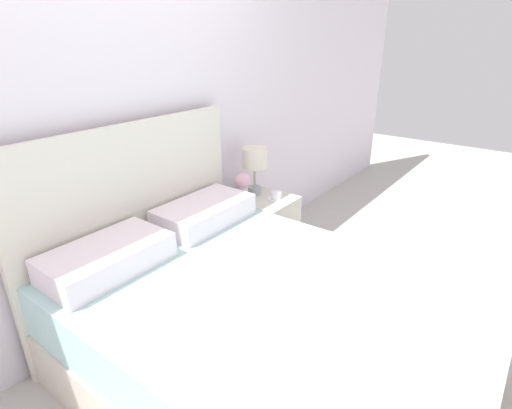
{
  "coord_description": "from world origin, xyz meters",
  "views": [
    {
      "loc": [
        -1.33,
        -1.94,
        1.72
      ],
      "look_at": [
        0.51,
        -0.56,
        0.74
      ],
      "focal_mm": 28.0,
      "sensor_mm": 36.0,
      "label": 1
    }
  ],
  "objects": [
    {
      "name": "bed",
      "position": [
        0.0,
        -0.94,
        0.32
      ],
      "size": [
        1.53,
        2.04,
        1.26
      ],
      "color": "beige",
      "rests_on": "ground_plane"
    },
    {
      "name": "wall_back",
      "position": [
        0.0,
        0.07,
        1.3
      ],
      "size": [
        8.0,
        0.06,
        2.6
      ],
      "color": "white",
      "rests_on": "ground_plane"
    },
    {
      "name": "ground_plane",
      "position": [
        0.0,
        0.0,
        0.0
      ],
      "size": [
        12.0,
        12.0,
        0.0
      ],
      "primitive_type": "plane",
      "color": "#BCB7B2"
    },
    {
      "name": "table_lamp",
      "position": [
        1.05,
        -0.14,
        0.82
      ],
      "size": [
        0.19,
        0.19,
        0.38
      ],
      "color": "#A8B2BC",
      "rests_on": "nightstand"
    },
    {
      "name": "flower_vase",
      "position": [
        0.87,
        -0.16,
        0.68
      ],
      "size": [
        0.12,
        0.12,
        0.22
      ],
      "color": "silver",
      "rests_on": "nightstand"
    },
    {
      "name": "nightstand",
      "position": [
        1.02,
        -0.25,
        0.27
      ],
      "size": [
        0.4,
        0.48,
        0.55
      ],
      "color": "silver",
      "rests_on": "ground_plane"
    },
    {
      "name": "teacup",
      "position": [
        1.05,
        -0.34,
        0.57
      ],
      "size": [
        0.13,
        0.13,
        0.06
      ],
      "color": "white",
      "rests_on": "nightstand"
    }
  ]
}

